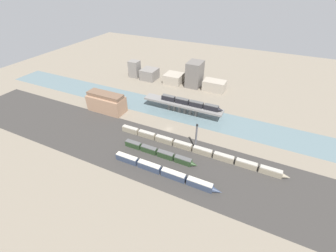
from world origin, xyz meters
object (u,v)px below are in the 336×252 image
Objects in this scene: train_yard_mid at (159,153)px; warehouse_building at (106,102)px; train_yard_near at (164,172)px; signal_tower at (196,137)px; train_yard_far at (195,149)px; train_on_bridge at (191,103)px.

warehouse_building is (-54.54, 26.21, 4.65)m from train_yard_mid.
train_yard_near is 14.06m from train_yard_mid.
warehouse_building is 71.47m from signal_tower.
train_yard_far is at bearing -12.00° from warehouse_building.
warehouse_building is (-54.84, -19.95, -2.68)m from train_on_bridge.
train_on_bridge is 46.73m from train_yard_mid.
signal_tower is at bearing -10.33° from warehouse_building.
warehouse_building is at bearing -160.01° from train_on_bridge.
train_yard_near is 23.72m from train_yard_far.
signal_tower reaches higher than train_yard_near.
signal_tower is (7.32, 24.64, 6.26)m from train_yard_near.
signal_tower is (70.29, -12.81, 1.75)m from warehouse_building.
train_yard_near is at bearing -106.55° from signal_tower.
train_on_bridge is 2.61× the size of signal_tower.
signal_tower is (15.75, 13.40, 6.39)m from train_yard_mid.
train_yard_mid is 2.56× the size of signal_tower.
warehouse_building is at bearing 169.67° from signal_tower.
train_on_bridge is at bearing 114.33° from train_yard_far.
warehouse_building is at bearing 149.25° from train_yard_near.
train_on_bridge is at bearing 98.06° from train_yard_near.
train_on_bridge is at bearing 19.99° from warehouse_building.
warehouse_building is at bearing 168.00° from train_yard_far.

